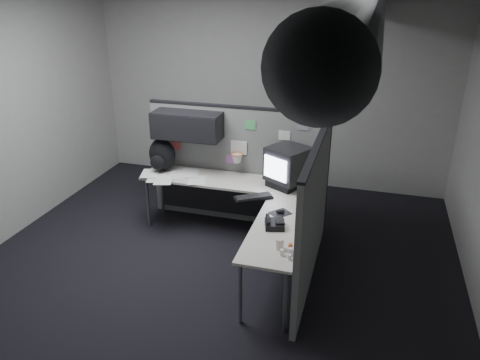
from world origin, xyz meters
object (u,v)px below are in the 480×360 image
(desk, at_px, (241,199))
(phone, at_px, (274,224))
(backpack, at_px, (162,155))
(monitor, at_px, (288,166))
(keyboard, at_px, (253,197))

(desk, height_order, phone, phone)
(desk, xyz_separation_m, backpack, (-1.21, 0.33, 0.34))
(desk, distance_m, monitor, 0.70)
(desk, bearing_deg, backpack, 164.67)
(phone, bearing_deg, keyboard, 116.63)
(backpack, bearing_deg, desk, 5.67)
(phone, xyz_separation_m, backpack, (-1.79, 1.11, 0.18))
(monitor, bearing_deg, keyboard, -137.26)
(desk, bearing_deg, monitor, 31.12)
(monitor, bearing_deg, desk, -164.40)
(desk, relative_size, backpack, 5.15)
(monitor, relative_size, backpack, 1.34)
(phone, bearing_deg, backpack, 142.10)
(monitor, relative_size, keyboard, 1.29)
(keyboard, xyz_separation_m, backpack, (-1.41, 0.52, 0.20))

